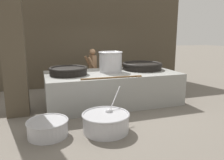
% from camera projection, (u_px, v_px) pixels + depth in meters
% --- Properties ---
extents(ground_plane, '(60.00, 60.00, 0.00)m').
position_uv_depth(ground_plane, '(112.00, 102.00, 6.53)').
color(ground_plane, slate).
extents(back_wall, '(7.65, 0.24, 3.91)m').
position_uv_depth(back_wall, '(91.00, 36.00, 8.51)').
color(back_wall, '#4C4233').
rests_on(back_wall, ground_plane).
extents(support_pillar, '(0.52, 0.52, 3.91)m').
position_uv_depth(support_pillar, '(12.00, 36.00, 5.16)').
color(support_pillar, '#4C4233').
rests_on(support_pillar, ground_plane).
extents(hearth_platform, '(3.78, 1.88, 0.91)m').
position_uv_depth(hearth_platform, '(112.00, 88.00, 6.44)').
color(hearth_platform, gray).
rests_on(hearth_platform, ground_plane).
extents(giant_wok_near, '(1.04, 1.04, 0.22)m').
position_uv_depth(giant_wok_near, '(68.00, 71.00, 5.94)').
color(giant_wok_near, black).
rests_on(giant_wok_near, hearth_platform).
extents(giant_wok_far, '(1.25, 1.25, 0.22)m').
position_uv_depth(giant_wok_far, '(142.00, 66.00, 6.85)').
color(giant_wok_far, black).
rests_on(giant_wok_far, hearth_platform).
extents(stock_pot, '(0.70, 0.70, 0.60)m').
position_uv_depth(stock_pot, '(111.00, 61.00, 6.37)').
color(stock_pot, '#B7B7BC').
rests_on(stock_pot, hearth_platform).
extents(stirring_paddle, '(1.60, 0.11, 0.04)m').
position_uv_depth(stirring_paddle, '(115.00, 77.00, 5.50)').
color(stirring_paddle, brown).
rests_on(stirring_paddle, hearth_platform).
extents(cook, '(0.37, 0.56, 1.52)m').
position_uv_depth(cook, '(93.00, 69.00, 7.55)').
color(cook, '#8C6647').
rests_on(cook, ground_plane).
extents(prep_bowl_vegetables, '(1.04, 1.10, 0.80)m').
position_uv_depth(prep_bowl_vegetables, '(106.00, 121.00, 4.53)').
color(prep_bowl_vegetables, '#B7B7BC').
rests_on(prep_bowl_vegetables, ground_plane).
extents(prep_bowl_meat, '(0.82, 0.82, 0.34)m').
position_uv_depth(prep_bowl_meat, '(48.00, 127.00, 4.31)').
color(prep_bowl_meat, '#B7B7BC').
rests_on(prep_bowl_meat, ground_plane).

